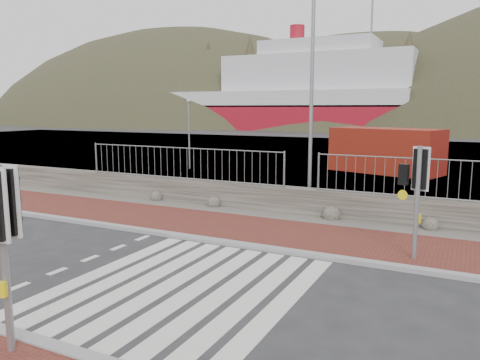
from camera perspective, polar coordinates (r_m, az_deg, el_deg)
The scene contains 16 objects.
ground at distance 9.79m, azimuth -6.92°, elevation -12.79°, with size 220.00×220.00×0.00m, color #28282B.
sidewalk_far at distance 13.57m, azimuth 3.64°, elevation -6.40°, with size 40.00×3.00×0.08m, color brown.
kerb_near at distance 7.68m, azimuth -20.04°, elevation -19.21°, with size 40.00×0.25×0.12m, color gray.
kerb_far at distance 12.25m, azimuth 0.88°, elevation -8.02°, with size 40.00×0.25×0.12m, color gray.
zebra_crossing at distance 9.79m, azimuth -6.92°, elevation -12.76°, with size 4.62×5.60×0.01m.
gravel_strip at distance 15.38m, azimuth 6.55°, elevation -4.66°, with size 40.00×1.50×0.06m, color #59544C.
stone_wall at distance 16.02m, azimuth 7.55°, elevation -2.59°, with size 40.00×0.60×0.90m, color #423D36.
railing at distance 15.67m, azimuth 7.47°, elevation 2.23°, with size 18.07×0.07×1.22m.
quay at distance 36.02m, azimuth 18.28°, elevation 2.62°, with size 120.00×40.00×0.50m, color #4C4C4F.
water at distance 70.75m, azimuth 22.43°, elevation 5.21°, with size 220.00×50.00×0.05m, color #3F4C54.
ferry at distance 81.13m, azimuth 5.06°, elevation 10.00°, with size 50.00×16.00×20.00m.
hills_backdrop at distance 99.14m, azimuth 26.65°, elevation -7.77°, with size 254.00×90.00×100.00m.
traffic_signal_near at distance 7.38m, azimuth -27.08°, elevation -4.36°, with size 0.46×0.37×2.82m.
traffic_signal_far at distance 11.50m, azimuth 20.74°, elevation 0.15°, with size 0.67×0.33×2.73m.
streetlight at distance 16.47m, azimuth 9.16°, elevation 10.62°, with size 1.56×0.40×7.37m.
shipping_container at distance 27.42m, azimuth 17.33°, elevation 3.46°, with size 5.93×2.47×2.47m, color #9A3010.
Camera 1 is at (5.06, -7.58, 3.59)m, focal length 35.00 mm.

